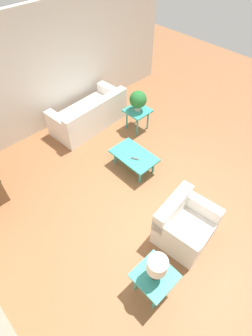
% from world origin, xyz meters
% --- Properties ---
extents(ground_plane, '(14.00, 14.00, 0.00)m').
position_xyz_m(ground_plane, '(0.00, 0.00, 0.00)').
color(ground_plane, '#8E5B38').
extents(wall_right, '(0.12, 7.20, 2.70)m').
position_xyz_m(wall_right, '(3.06, 0.00, 1.35)').
color(wall_right, silver).
rests_on(wall_right, ground_plane).
extents(sofa, '(0.99, 1.92, 0.79)m').
position_xyz_m(sofa, '(2.31, -0.59, 0.31)').
color(sofa, white).
rests_on(sofa, ground_plane).
extents(armchair, '(0.90, 0.99, 0.82)m').
position_xyz_m(armchair, '(-1.19, 0.18, 0.33)').
color(armchair, silver).
rests_on(armchair, ground_plane).
extents(coffee_table, '(0.95, 0.59, 0.38)m').
position_xyz_m(coffee_table, '(0.52, -0.35, 0.34)').
color(coffee_table, teal).
rests_on(coffee_table, ground_plane).
extents(side_table_plant, '(0.54, 0.54, 0.55)m').
position_xyz_m(side_table_plant, '(1.41, -1.36, 0.46)').
color(side_table_plant, teal).
rests_on(side_table_plant, ground_plane).
extents(side_table_lamp, '(0.54, 0.54, 0.55)m').
position_xyz_m(side_table_lamp, '(-1.46, 1.21, 0.46)').
color(side_table_lamp, teal).
rests_on(side_table_lamp, ground_plane).
extents(potted_plant, '(0.40, 0.40, 0.49)m').
position_xyz_m(potted_plant, '(1.41, -1.36, 0.82)').
color(potted_plant, '#B2ADA3').
rests_on(potted_plant, side_table_plant).
extents(table_lamp, '(0.27, 0.27, 0.46)m').
position_xyz_m(table_lamp, '(-1.46, 1.21, 0.85)').
color(table_lamp, '#333333').
rests_on(table_lamp, side_table_lamp).
extents(remote_control, '(0.16, 0.11, 0.02)m').
position_xyz_m(remote_control, '(0.42, -0.29, 0.39)').
color(remote_control, '#4C4C51').
rests_on(remote_control, coffee_table).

